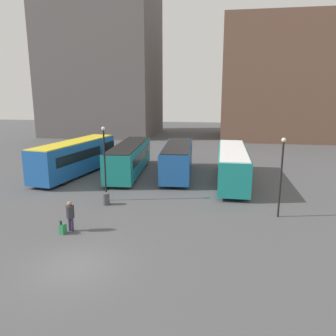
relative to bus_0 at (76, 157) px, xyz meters
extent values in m
plane|color=#4C4C4F|center=(7.47, -16.63, -1.81)|extent=(160.00, 160.00, 0.00)
cube|color=#5B5656|center=(-8.88, 32.70, 15.47)|extent=(20.23, 16.39, 34.55)
cube|color=brown|center=(27.69, 32.70, 8.20)|extent=(27.97, 17.06, 20.03)
cube|color=#1E56A3|center=(-0.01, -0.10, -0.04)|extent=(4.15, 11.64, 2.97)
cube|color=black|center=(0.68, 4.53, 0.33)|extent=(2.80, 2.44, 1.13)
cube|color=black|center=(-0.17, -1.11, 0.33)|extent=(3.57, 7.59, 0.89)
cube|color=yellow|center=(-0.01, -0.10, 1.48)|extent=(3.92, 11.39, 0.08)
cylinder|color=black|center=(0.51, 3.40, -1.30)|extent=(2.50, 1.37, 1.03)
cylinder|color=black|center=(-0.54, -3.59, -1.30)|extent=(2.50, 1.37, 1.03)
cube|color=#19847F|center=(4.98, 1.37, -0.25)|extent=(3.49, 11.99, 2.60)
cube|color=black|center=(4.57, 6.20, 0.08)|extent=(2.72, 2.37, 0.99)
cube|color=black|center=(5.07, 0.31, 0.08)|extent=(3.16, 7.75, 0.78)
cube|color=black|center=(4.98, 1.37, 1.09)|extent=(3.27, 11.74, 0.08)
cylinder|color=black|center=(4.67, 5.02, -1.33)|extent=(2.48, 1.16, 0.96)
cylinder|color=black|center=(5.29, -2.28, -1.33)|extent=(2.48, 1.16, 0.96)
cube|color=#1E56A3|center=(9.80, 1.34, -0.21)|extent=(3.28, 10.46, 2.63)
cube|color=black|center=(9.50, 5.56, 0.12)|extent=(2.73, 2.07, 1.00)
cube|color=black|center=(9.87, 0.42, 0.12)|extent=(3.05, 6.76, 0.79)
cube|color=black|center=(9.80, 1.34, 1.14)|extent=(3.06, 10.24, 0.08)
cylinder|color=black|center=(9.58, 4.53, -1.29)|extent=(2.53, 1.21, 1.04)
cylinder|color=black|center=(10.02, -1.85, -1.29)|extent=(2.53, 1.21, 1.04)
cube|color=#19847F|center=(14.96, -0.37, -0.19)|extent=(2.44, 11.82, 2.63)
cube|color=black|center=(14.95, 4.47, 0.14)|extent=(2.47, 2.17, 1.00)
cube|color=black|center=(14.96, -1.44, 0.14)|extent=(2.46, 7.57, 0.79)
cube|color=white|center=(14.96, -0.37, 1.16)|extent=(2.25, 11.58, 0.08)
cylinder|color=black|center=(14.95, 3.29, -1.26)|extent=(2.33, 1.10, 1.09)
cylinder|color=black|center=(14.96, -4.04, -1.26)|extent=(2.33, 1.10, 1.09)
cylinder|color=#382D4C|center=(5.42, -12.86, -1.40)|extent=(0.18, 0.18, 0.82)
cylinder|color=#382D4C|center=(5.60, -12.88, -1.40)|extent=(0.18, 0.18, 0.82)
cylinder|color=#2D2D33|center=(5.51, -12.87, -0.64)|extent=(0.52, 0.52, 0.71)
sphere|color=#9E7051|center=(5.51, -12.87, -0.15)|extent=(0.27, 0.27, 0.27)
cube|color=#28844C|center=(5.20, -13.28, -1.53)|extent=(0.31, 0.42, 0.56)
cube|color=black|center=(5.19, -13.42, -1.12)|extent=(0.15, 0.04, 0.25)
cylinder|color=black|center=(5.59, -7.17, 0.82)|extent=(0.12, 0.12, 5.27)
sphere|color=beige|center=(5.59, -7.17, 3.54)|extent=(0.28, 0.28, 0.28)
cylinder|color=black|center=(17.70, -8.59, 0.65)|extent=(0.12, 0.12, 4.92)
sphere|color=beige|center=(17.70, -8.59, 3.19)|extent=(0.28, 0.28, 0.28)
cylinder|color=#47474C|center=(5.90, -8.11, -1.39)|extent=(0.52, 0.52, 0.85)
camera|label=1|loc=(13.91, -29.43, 5.94)|focal=35.00mm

